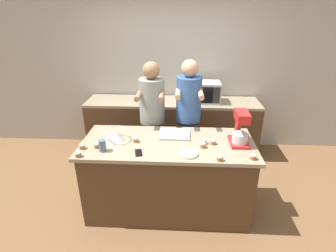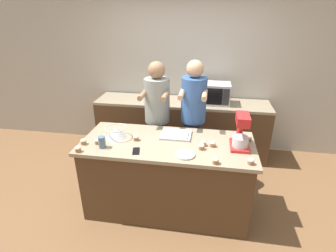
{
  "view_description": "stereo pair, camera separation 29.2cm",
  "coord_description": "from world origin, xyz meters",
  "px_view_note": "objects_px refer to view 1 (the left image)",
  "views": [
    {
      "loc": [
        0.14,
        -2.62,
        2.3
      ],
      "look_at": [
        0.0,
        0.04,
        1.1
      ],
      "focal_mm": 28.0,
      "sensor_mm": 36.0,
      "label": 1
    },
    {
      "loc": [
        0.43,
        -2.59,
        2.3
      ],
      "look_at": [
        0.0,
        0.04,
        1.1
      ],
      "focal_mm": 28.0,
      "sensor_mm": 36.0,
      "label": 2
    }
  ],
  "objects_px": {
    "drinking_glass": "(102,146)",
    "cell_phone": "(138,153)",
    "cupcake_4": "(253,156)",
    "cupcake_7": "(78,154)",
    "small_plate": "(188,154)",
    "person_left": "(152,121)",
    "mixing_bowl": "(114,135)",
    "baking_tray": "(175,134)",
    "cupcake_9": "(220,158)",
    "cupcake_1": "(82,146)",
    "person_right": "(188,121)",
    "stand_mixer": "(240,130)",
    "cupcake_2": "(246,134)",
    "cupcake_3": "(136,139)",
    "cupcake_6": "(213,142)",
    "microwave_oven": "(204,92)",
    "cupcake_5": "(204,141)",
    "cupcake_0": "(97,145)",
    "cupcake_8": "(203,145)"
  },
  "relations": [
    {
      "from": "baking_tray",
      "to": "cupcake_9",
      "type": "bearing_deg",
      "value": -49.48
    },
    {
      "from": "person_left",
      "to": "person_right",
      "type": "distance_m",
      "value": 0.48
    },
    {
      "from": "stand_mixer",
      "to": "cupcake_4",
      "type": "height_order",
      "value": "stand_mixer"
    },
    {
      "from": "person_left",
      "to": "baking_tray",
      "type": "distance_m",
      "value": 0.56
    },
    {
      "from": "baking_tray",
      "to": "microwave_oven",
      "type": "xyz_separation_m",
      "value": [
        0.43,
        1.25,
        0.15
      ]
    },
    {
      "from": "baking_tray",
      "to": "cupcake_6",
      "type": "relative_size",
      "value": 5.48
    },
    {
      "from": "cupcake_1",
      "to": "cupcake_6",
      "type": "bearing_deg",
      "value": 7.2
    },
    {
      "from": "cupcake_8",
      "to": "cupcake_3",
      "type": "bearing_deg",
      "value": 173.15
    },
    {
      "from": "mixing_bowl",
      "to": "cupcake_5",
      "type": "bearing_deg",
      "value": -2.13
    },
    {
      "from": "mixing_bowl",
      "to": "cupcake_0",
      "type": "xyz_separation_m",
      "value": [
        -0.15,
        -0.19,
        -0.04
      ]
    },
    {
      "from": "microwave_oven",
      "to": "cupcake_2",
      "type": "relative_size",
      "value": 7.59
    },
    {
      "from": "mixing_bowl",
      "to": "cupcake_3",
      "type": "height_order",
      "value": "mixing_bowl"
    },
    {
      "from": "cupcake_1",
      "to": "cupcake_3",
      "type": "height_order",
      "value": "same"
    },
    {
      "from": "microwave_oven",
      "to": "small_plate",
      "type": "height_order",
      "value": "microwave_oven"
    },
    {
      "from": "cell_phone",
      "to": "cupcake_2",
      "type": "relative_size",
      "value": 2.42
    },
    {
      "from": "baking_tray",
      "to": "cupcake_1",
      "type": "xyz_separation_m",
      "value": [
        -0.98,
        -0.37,
        0.01
      ]
    },
    {
      "from": "mixing_bowl",
      "to": "cupcake_0",
      "type": "relative_size",
      "value": 3.91
    },
    {
      "from": "person_right",
      "to": "microwave_oven",
      "type": "distance_m",
      "value": 0.86
    },
    {
      "from": "cupcake_2",
      "to": "cupcake_0",
      "type": "bearing_deg",
      "value": -168.26
    },
    {
      "from": "cell_phone",
      "to": "drinking_glass",
      "type": "distance_m",
      "value": 0.39
    },
    {
      "from": "mixing_bowl",
      "to": "cupcake_2",
      "type": "relative_size",
      "value": 3.91
    },
    {
      "from": "stand_mixer",
      "to": "cell_phone",
      "type": "relative_size",
      "value": 2.45
    },
    {
      "from": "small_plate",
      "to": "cupcake_9",
      "type": "xyz_separation_m",
      "value": [
        0.31,
        -0.11,
        0.02
      ]
    },
    {
      "from": "microwave_oven",
      "to": "cupcake_4",
      "type": "relative_size",
      "value": 7.59
    },
    {
      "from": "small_plate",
      "to": "cupcake_1",
      "type": "relative_size",
      "value": 3.25
    },
    {
      "from": "cupcake_2",
      "to": "cupcake_4",
      "type": "relative_size",
      "value": 1.0
    },
    {
      "from": "drinking_glass",
      "to": "cell_phone",
      "type": "bearing_deg",
      "value": -4.27
    },
    {
      "from": "stand_mixer",
      "to": "cupcake_4",
      "type": "xyz_separation_m",
      "value": [
        0.08,
        -0.33,
        -0.14
      ]
    },
    {
      "from": "cupcake_7",
      "to": "cupcake_5",
      "type": "bearing_deg",
      "value": 15.08
    },
    {
      "from": "mixing_bowl",
      "to": "cupcake_2",
      "type": "height_order",
      "value": "mixing_bowl"
    },
    {
      "from": "mixing_bowl",
      "to": "cupcake_1",
      "type": "height_order",
      "value": "mixing_bowl"
    },
    {
      "from": "person_left",
      "to": "mixing_bowl",
      "type": "relative_size",
      "value": 6.76
    },
    {
      "from": "person_left",
      "to": "cupcake_3",
      "type": "distance_m",
      "value": 0.65
    },
    {
      "from": "cupcake_2",
      "to": "mixing_bowl",
      "type": "bearing_deg",
      "value": -173.96
    },
    {
      "from": "person_left",
      "to": "cupcake_4",
      "type": "xyz_separation_m",
      "value": [
        1.12,
        -0.95,
        0.05
      ]
    },
    {
      "from": "person_right",
      "to": "mixing_bowl",
      "type": "distance_m",
      "value": 1.05
    },
    {
      "from": "drinking_glass",
      "to": "cupcake_3",
      "type": "relative_size",
      "value": 1.97
    },
    {
      "from": "cupcake_8",
      "to": "small_plate",
      "type": "bearing_deg",
      "value": -136.25
    },
    {
      "from": "person_right",
      "to": "drinking_glass",
      "type": "relative_size",
      "value": 13.65
    },
    {
      "from": "cupcake_1",
      "to": "cupcake_3",
      "type": "bearing_deg",
      "value": 18.8
    },
    {
      "from": "person_right",
      "to": "small_plate",
      "type": "xyz_separation_m",
      "value": [
        -0.01,
        -0.89,
        0.01
      ]
    },
    {
      "from": "small_plate",
      "to": "cupcake_3",
      "type": "bearing_deg",
      "value": 157.16
    },
    {
      "from": "person_right",
      "to": "cupcake_0",
      "type": "relative_size",
      "value": 26.93
    },
    {
      "from": "cupcake_4",
      "to": "cupcake_7",
      "type": "bearing_deg",
      "value": -178.5
    },
    {
      "from": "cupcake_1",
      "to": "cell_phone",
      "type": "bearing_deg",
      "value": -5.75
    },
    {
      "from": "cupcake_8",
      "to": "cupcake_0",
      "type": "bearing_deg",
      "value": -176.84
    },
    {
      "from": "drinking_glass",
      "to": "person_right",
      "type": "bearing_deg",
      "value": 43.26
    },
    {
      "from": "small_plate",
      "to": "cupcake_4",
      "type": "distance_m",
      "value": 0.65
    },
    {
      "from": "cupcake_4",
      "to": "baking_tray",
      "type": "bearing_deg",
      "value": 148.21
    },
    {
      "from": "person_right",
      "to": "cupcake_1",
      "type": "bearing_deg",
      "value": -144.19
    }
  ]
}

